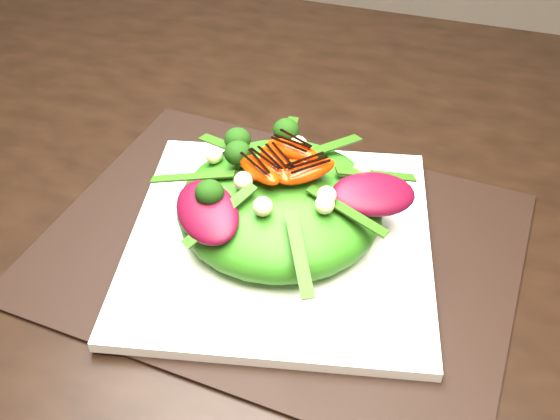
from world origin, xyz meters
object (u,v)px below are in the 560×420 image
(lettuce_mound, at_px, (280,205))
(salad_bowl, at_px, (280,229))
(plate_base, at_px, (280,240))
(placemat, at_px, (280,245))
(orange_segment, at_px, (287,158))
(dining_table, at_px, (172,164))

(lettuce_mound, bearing_deg, salad_bowl, 180.00)
(plate_base, distance_m, salad_bowl, 0.01)
(lettuce_mound, bearing_deg, plate_base, -90.00)
(placemat, relative_size, salad_bowl, 1.80)
(placemat, height_order, salad_bowl, salad_bowl)
(lettuce_mound, bearing_deg, orange_segment, 91.81)
(dining_table, bearing_deg, plate_base, -33.21)
(dining_table, xyz_separation_m, placemat, (0.17, -0.11, 0.02))
(salad_bowl, bearing_deg, orange_segment, 91.81)
(plate_base, bearing_deg, dining_table, 146.79)
(salad_bowl, distance_m, orange_segment, 0.07)
(dining_table, bearing_deg, salad_bowl, -33.21)
(plate_base, height_order, orange_segment, orange_segment)
(placemat, relative_size, lettuce_mound, 2.35)
(orange_segment, bearing_deg, salad_bowl, -88.19)
(lettuce_mound, distance_m, orange_segment, 0.05)
(salad_bowl, bearing_deg, placemat, 0.00)
(dining_table, relative_size, plate_base, 5.49)
(plate_base, height_order, salad_bowl, salad_bowl)
(dining_table, distance_m, lettuce_mound, 0.22)
(orange_segment, bearing_deg, plate_base, -88.19)
(plate_base, bearing_deg, lettuce_mound, 90.00)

